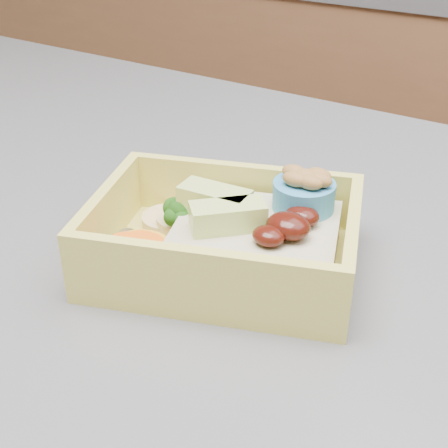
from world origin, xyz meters
The scene contains 1 object.
bento_box centered at (0.00, 0.00, 0.94)m, with size 0.19×0.16×0.06m.
Camera 1 is at (0.17, -0.27, 1.14)m, focal length 50.00 mm.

